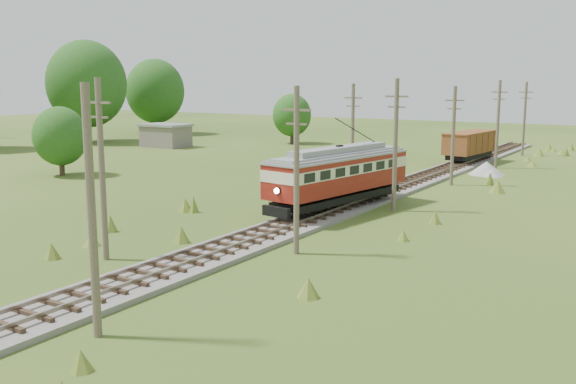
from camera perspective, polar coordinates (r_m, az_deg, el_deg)
The scene contains 17 objects.
railbed_main at distance 48.62m, azimuth 7.27°, elevation -0.45°, with size 3.60×96.00×0.57m.
streetcar at distance 43.79m, azimuth 4.57°, elevation 1.79°, with size 4.90×12.95×5.86m.
gondola at distance 71.91m, azimuth 15.87°, elevation 4.14°, with size 3.63×8.92×2.89m.
gravel_pile at distance 63.74m, azimuth 17.30°, elevation 1.99°, with size 3.47×3.68×1.26m.
utility_pole_r_1 at distance 22.71m, azimuth -17.06°, elevation -1.84°, with size 0.30×0.30×8.80m.
utility_pole_r_2 at distance 32.46m, azimuth 0.76°, elevation 2.05°, with size 1.60×0.30×8.60m.
utility_pole_r_3 at distance 44.02m, azimuth 9.53°, elevation 4.24°, with size 1.60×0.30×9.00m.
utility_pole_r_4 at distance 56.28m, azimuth 14.47°, elevation 4.96°, with size 1.60×0.30×8.40m.
utility_pole_r_5 at distance 68.63m, azimuth 18.15°, elevation 5.82°, with size 1.60×0.30×8.90m.
utility_pole_r_6 at distance 81.33m, azimuth 20.28°, elevation 6.19°, with size 1.60×0.30×8.70m.
utility_pole_l_a at distance 32.65m, azimuth -16.22°, elevation 2.06°, with size 1.60×0.30×9.00m.
utility_pole_l_b at distance 55.38m, azimuth 5.76°, elevation 5.25°, with size 1.60×0.30×8.60m.
tree_left_4 at distance 97.51m, azimuth -17.48°, elevation 9.15°, with size 11.34×11.34×14.61m.
tree_left_5 at distance 109.99m, azimuth -11.73°, elevation 8.78°, with size 9.66×9.66×12.44m.
tree_mid_a at distance 91.27m, azimuth 0.34°, elevation 6.85°, with size 5.46×5.46×7.03m.
tree_mid_c at distance 63.93m, azimuth -19.60°, elevation 4.70°, with size 5.04×5.04×6.49m.
shed at distance 88.39m, azimuth -10.82°, elevation 4.98°, with size 6.40×4.40×3.10m.
Camera 1 is at (20.05, -9.45, 8.84)m, focal length 40.00 mm.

